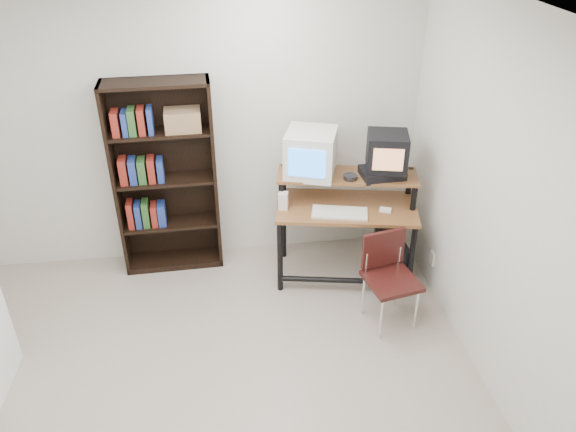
{
  "coord_description": "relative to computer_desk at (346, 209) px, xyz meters",
  "views": [
    {
      "loc": [
        0.17,
        -2.71,
        3.17
      ],
      "look_at": [
        0.69,
        1.1,
        0.87
      ],
      "focal_mm": 35.0,
      "sensor_mm": 36.0,
      "label": 1
    }
  ],
  "objects": [
    {
      "name": "keyboard",
      "position": [
        -0.09,
        -0.15,
        0.05
      ],
      "size": [
        0.51,
        0.32,
        0.03
      ],
      "primitive_type": "cube",
      "rotation": [
        0.0,
        0.0,
        -0.24
      ],
      "color": "silver",
      "rests_on": "computer_desk"
    },
    {
      "name": "floor",
      "position": [
        -1.25,
        -1.45,
        -0.69
      ],
      "size": [
        4.0,
        4.0,
        0.01
      ],
      "primitive_type": "cube",
      "color": "#A99C8C",
      "rests_on": "ground"
    },
    {
      "name": "back_wall",
      "position": [
        -1.25,
        0.55,
        0.61
      ],
      "size": [
        4.0,
        0.01,
        2.6
      ],
      "primitive_type": "cube",
      "color": "beige",
      "rests_on": "floor"
    },
    {
      "name": "cd_spindle",
      "position": [
        0.02,
        0.01,
        0.31
      ],
      "size": [
        0.13,
        0.13,
        0.05
      ],
      "primitive_type": "cylinder",
      "rotation": [
        0.0,
        0.0,
        -0.08
      ],
      "color": "#26262B",
      "rests_on": "computer_desk"
    },
    {
      "name": "crt_tv",
      "position": [
        0.33,
        0.03,
        0.52
      ],
      "size": [
        0.4,
        0.39,
        0.32
      ],
      "rotation": [
        0.0,
        0.0,
        -0.22
      ],
      "color": "black",
      "rests_on": "vcr"
    },
    {
      "name": "computer_desk",
      "position": [
        0.0,
        0.0,
        0.0
      ],
      "size": [
        1.31,
        0.82,
        0.98
      ],
      "rotation": [
        0.0,
        0.0,
        -0.19
      ],
      "color": "brown",
      "rests_on": "floor"
    },
    {
      "name": "crt_monitor",
      "position": [
        -0.3,
        0.18,
        0.48
      ],
      "size": [
        0.52,
        0.52,
        0.39
      ],
      "rotation": [
        0.0,
        0.0,
        -0.32
      ],
      "color": "silver",
      "rests_on": "computer_desk"
    },
    {
      "name": "school_chair",
      "position": [
        0.21,
        -0.66,
        -0.21
      ],
      "size": [
        0.46,
        0.46,
        0.78
      ],
      "rotation": [
        0.0,
        0.0,
        0.21
      ],
      "color": "black",
      "rests_on": "floor"
    },
    {
      "name": "pc_tower",
      "position": [
        0.41,
        -0.14,
        -0.48
      ],
      "size": [
        0.21,
        0.46,
        0.42
      ],
      "primitive_type": "cube",
      "rotation": [
        0.0,
        0.0,
        0.03
      ],
      "color": "black",
      "rests_on": "floor"
    },
    {
      "name": "desk_speaker",
      "position": [
        -0.56,
        0.01,
        0.12
      ],
      "size": [
        0.1,
        0.09,
        0.17
      ],
      "primitive_type": "cube",
      "rotation": [
        0.0,
        0.0,
        -0.24
      ],
      "color": "silver",
      "rests_on": "computer_desk"
    },
    {
      "name": "bookshelf",
      "position": [
        -1.57,
        0.41,
        0.23
      ],
      "size": [
        0.9,
        0.32,
        1.79
      ],
      "rotation": [
        0.0,
        0.0,
        0.03
      ],
      "color": "black",
      "rests_on": "floor"
    },
    {
      "name": "vcr",
      "position": [
        0.3,
        0.02,
        0.32
      ],
      "size": [
        0.37,
        0.28,
        0.08
      ],
      "primitive_type": "cube",
      "rotation": [
        0.0,
        0.0,
        0.06
      ],
      "color": "black",
      "rests_on": "computer_desk"
    },
    {
      "name": "ceiling",
      "position": [
        -1.25,
        -1.45,
        1.91
      ],
      "size": [
        4.0,
        4.0,
        0.01
      ],
      "primitive_type": "cube",
      "color": "white",
      "rests_on": "back_wall"
    },
    {
      "name": "right_wall",
      "position": [
        0.75,
        -1.45,
        0.61
      ],
      "size": [
        0.01,
        4.0,
        2.6
      ],
      "primitive_type": "cube",
      "color": "beige",
      "rests_on": "floor"
    },
    {
      "name": "mouse",
      "position": [
        0.31,
        -0.15,
        0.05
      ],
      "size": [
        0.12,
        0.1,
        0.03
      ],
      "primitive_type": "cube",
      "rotation": [
        0.0,
        0.0,
        -0.42
      ],
      "color": "white",
      "rests_on": "mousepad"
    },
    {
      "name": "mousepad",
      "position": [
        0.29,
        -0.17,
        0.03
      ],
      "size": [
        0.25,
        0.22,
        0.01
      ],
      "primitive_type": "cube",
      "rotation": [
        0.0,
        0.0,
        -0.22
      ],
      "color": "black",
      "rests_on": "computer_desk"
    },
    {
      "name": "wall_outlet",
      "position": [
        0.73,
        -0.3,
        -0.39
      ],
      "size": [
        0.02,
        0.08,
        0.12
      ],
      "primitive_type": "cube",
      "color": "beige",
      "rests_on": "right_wall"
    }
  ]
}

